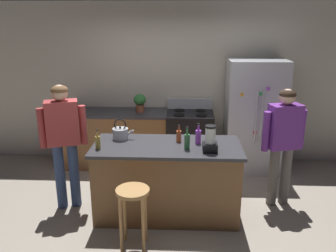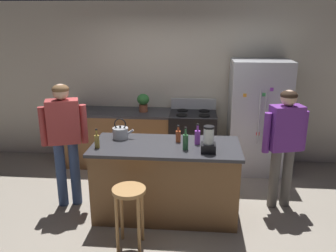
% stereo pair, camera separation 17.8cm
% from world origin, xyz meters
% --- Properties ---
extents(ground_plane, '(14.00, 14.00, 0.00)m').
position_xyz_m(ground_plane, '(0.00, 0.00, 0.00)').
color(ground_plane, '#9E9384').
extents(back_wall, '(8.00, 0.10, 2.70)m').
position_xyz_m(back_wall, '(0.00, 1.95, 1.35)').
color(back_wall, beige).
rests_on(back_wall, ground_plane).
extents(kitchen_island, '(1.81, 0.82, 0.94)m').
position_xyz_m(kitchen_island, '(0.00, 0.00, 0.47)').
color(kitchen_island, brown).
rests_on(kitchen_island, ground_plane).
extents(back_counter_run, '(2.00, 0.64, 0.94)m').
position_xyz_m(back_counter_run, '(-0.80, 1.55, 0.47)').
color(back_counter_run, brown).
rests_on(back_counter_run, ground_plane).
extents(refrigerator, '(0.90, 0.73, 1.82)m').
position_xyz_m(refrigerator, '(1.34, 1.50, 0.91)').
color(refrigerator, '#B7BABF').
rests_on(refrigerator, ground_plane).
extents(stove_range, '(0.76, 0.65, 1.12)m').
position_xyz_m(stove_range, '(0.31, 1.52, 0.48)').
color(stove_range, black).
rests_on(stove_range, ground_plane).
extents(person_by_island_left, '(0.59, 0.33, 1.65)m').
position_xyz_m(person_by_island_left, '(-1.32, 0.13, 1.00)').
color(person_by_island_left, '#384C7A').
rests_on(person_by_island_left, ground_plane).
extents(person_by_sink_right, '(0.59, 0.31, 1.59)m').
position_xyz_m(person_by_sink_right, '(1.49, 0.33, 0.96)').
color(person_by_sink_right, '#66605B').
rests_on(person_by_sink_right, ground_plane).
extents(bar_stool, '(0.36, 0.36, 0.70)m').
position_xyz_m(bar_stool, '(-0.33, -0.71, 0.54)').
color(bar_stool, '#B7844C').
rests_on(bar_stool, ground_plane).
extents(potted_plant, '(0.20, 0.20, 0.30)m').
position_xyz_m(potted_plant, '(-0.52, 1.55, 1.12)').
color(potted_plant, brown).
rests_on(potted_plant, back_counter_run).
extents(blender_appliance, '(0.17, 0.17, 0.31)m').
position_xyz_m(blender_appliance, '(0.51, -0.19, 1.07)').
color(blender_appliance, black).
rests_on(blender_appliance, kitchen_island).
extents(bottle_soda, '(0.07, 0.07, 0.26)m').
position_xyz_m(bottle_soda, '(0.38, 0.07, 1.04)').
color(bottle_soda, purple).
rests_on(bottle_soda, kitchen_island).
extents(bottle_cooking_sauce, '(0.06, 0.06, 0.22)m').
position_xyz_m(bottle_cooking_sauce, '(0.14, 0.13, 1.02)').
color(bottle_cooking_sauce, '#B24C26').
rests_on(bottle_cooking_sauce, kitchen_island).
extents(bottle_olive_oil, '(0.07, 0.07, 0.28)m').
position_xyz_m(bottle_olive_oil, '(0.24, -0.13, 1.04)').
color(bottle_olive_oil, '#2D6638').
rests_on(bottle_olive_oil, kitchen_island).
extents(bottle_vinegar, '(0.06, 0.06, 0.24)m').
position_xyz_m(bottle_vinegar, '(-0.81, -0.16, 1.03)').
color(bottle_vinegar, olive).
rests_on(bottle_vinegar, kitchen_island).
extents(tea_kettle, '(0.28, 0.20, 0.27)m').
position_xyz_m(tea_kettle, '(-0.60, 0.20, 1.02)').
color(tea_kettle, '#B7BABF').
rests_on(tea_kettle, kitchen_island).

